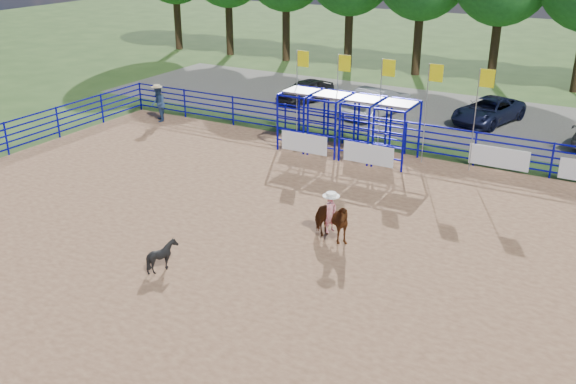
% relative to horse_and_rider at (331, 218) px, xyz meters
% --- Properties ---
extents(ground, '(120.00, 120.00, 0.00)m').
position_rel_horse_and_rider_xyz_m(ground, '(-0.81, -0.86, -0.81)').
color(ground, '#3C5B24').
rests_on(ground, ground).
extents(arena_dirt, '(30.00, 20.00, 0.02)m').
position_rel_horse_and_rider_xyz_m(arena_dirt, '(-0.81, -0.86, -0.80)').
color(arena_dirt, '#9A6E4D').
rests_on(arena_dirt, ground).
extents(gravel_strip, '(40.00, 10.00, 0.01)m').
position_rel_horse_and_rider_xyz_m(gravel_strip, '(-0.81, 16.14, -0.81)').
color(gravel_strip, '#656259').
rests_on(gravel_strip, ground).
extents(horse_and_rider, '(1.78, 1.20, 2.25)m').
position_rel_horse_and_rider_xyz_m(horse_and_rider, '(0.00, 0.00, 0.00)').
color(horse_and_rider, '#5D2E12').
rests_on(horse_and_rider, arena_dirt).
extents(calf, '(1.07, 1.03, 0.91)m').
position_rel_horse_and_rider_xyz_m(calf, '(-3.38, -4.06, -0.34)').
color(calf, black).
rests_on(calf, arena_dirt).
extents(spectator_cowboy, '(1.09, 1.12, 1.87)m').
position_rel_horse_and_rider_xyz_m(spectator_cowboy, '(-13.49, 7.87, 0.14)').
color(spectator_cowboy, navy).
rests_on(spectator_cowboy, arena_dirt).
extents(car_a, '(2.45, 3.99, 1.27)m').
position_rel_horse_and_rider_xyz_m(car_a, '(-8.86, 15.04, -0.17)').
color(car_a, black).
rests_on(car_a, gravel_strip).
extents(car_b, '(2.42, 4.74, 1.49)m').
position_rel_horse_and_rider_xyz_m(car_b, '(-4.26, 14.39, -0.06)').
color(car_b, gray).
rests_on(car_b, gravel_strip).
extents(car_c, '(3.27, 4.95, 1.26)m').
position_rel_horse_and_rider_xyz_m(car_c, '(1.18, 15.83, -0.17)').
color(car_c, '#141832').
rests_on(car_c, gravel_strip).
extents(perimeter_fence, '(30.10, 20.10, 1.50)m').
position_rel_horse_and_rider_xyz_m(perimeter_fence, '(-0.81, -0.86, -0.06)').
color(perimeter_fence, '#0807A5').
rests_on(perimeter_fence, ground).
extents(chute_assembly, '(19.32, 2.41, 4.20)m').
position_rel_horse_and_rider_xyz_m(chute_assembly, '(-2.71, 7.98, 0.45)').
color(chute_assembly, '#0807A5').
rests_on(chute_assembly, ground).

